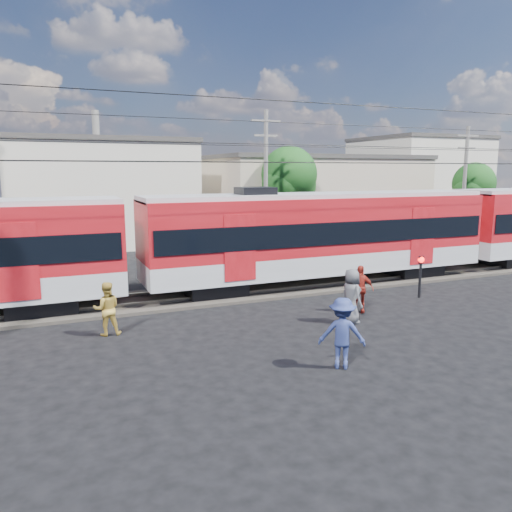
# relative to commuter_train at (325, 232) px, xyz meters

# --- Properties ---
(ground) EXTENTS (120.00, 120.00, 0.00)m
(ground) POSITION_rel_commuter_train_xyz_m (-5.80, -8.00, -2.40)
(ground) COLOR black
(ground) RESTS_ON ground
(track_bed) EXTENTS (70.00, 3.40, 0.12)m
(track_bed) POSITION_rel_commuter_train_xyz_m (-5.80, 0.00, -2.34)
(track_bed) COLOR #2D2823
(track_bed) RESTS_ON ground
(rail_near) EXTENTS (70.00, 0.12, 0.12)m
(rail_near) POSITION_rel_commuter_train_xyz_m (-5.80, -0.75, -2.22)
(rail_near) COLOR #59544C
(rail_near) RESTS_ON track_bed
(rail_far) EXTENTS (70.00, 0.12, 0.12)m
(rail_far) POSITION_rel_commuter_train_xyz_m (-5.80, 0.75, -2.22)
(rail_far) COLOR #59544C
(rail_far) RESTS_ON track_bed
(commuter_train) EXTENTS (50.30, 3.08, 4.17)m
(commuter_train) POSITION_rel_commuter_train_xyz_m (0.00, 0.00, 0.00)
(commuter_train) COLOR black
(commuter_train) RESTS_ON ground
(building_midwest) EXTENTS (12.24, 12.24, 7.30)m
(building_midwest) POSITION_rel_commuter_train_xyz_m (-7.80, 19.00, 1.25)
(building_midwest) COLOR beige
(building_midwest) RESTS_ON ground
(building_mideast) EXTENTS (16.32, 10.20, 6.30)m
(building_mideast) POSITION_rel_commuter_train_xyz_m (8.20, 16.00, 0.75)
(building_mideast) COLOR #BBA68F
(building_mideast) RESTS_ON ground
(building_east) EXTENTS (10.20, 10.20, 8.30)m
(building_east) POSITION_rel_commuter_train_xyz_m (22.20, 20.00, 1.75)
(building_east) COLOR beige
(building_east) RESTS_ON ground
(utility_pole_mid) EXTENTS (1.80, 0.24, 8.50)m
(utility_pole_mid) POSITION_rel_commuter_train_xyz_m (0.20, 7.00, 2.13)
(utility_pole_mid) COLOR slate
(utility_pole_mid) RESTS_ON ground
(utility_pole_east) EXTENTS (1.80, 0.24, 8.00)m
(utility_pole_east) POSITION_rel_commuter_train_xyz_m (14.20, 6.00, 1.88)
(utility_pole_east) COLOR slate
(utility_pole_east) RESTS_ON ground
(tree_near) EXTENTS (3.82, 3.64, 6.72)m
(tree_near) POSITION_rel_commuter_train_xyz_m (3.38, 10.09, 2.26)
(tree_near) COLOR #382619
(tree_near) RESTS_ON ground
(tree_far) EXTENTS (3.36, 3.12, 5.76)m
(tree_far) POSITION_rel_commuter_train_xyz_m (18.38, 9.09, 1.59)
(tree_far) COLOR #382619
(tree_far) RESTS_ON ground
(pedestrian_b) EXTENTS (0.89, 0.72, 1.72)m
(pedestrian_b) POSITION_rel_commuter_train_xyz_m (-9.99, -3.48, -1.54)
(pedestrian_b) COLOR gold
(pedestrian_b) RESTS_ON ground
(pedestrian_c) EXTENTS (1.42, 1.23, 1.90)m
(pedestrian_c) POSITION_rel_commuter_train_xyz_m (-4.61, -8.67, -1.45)
(pedestrian_c) COLOR navy
(pedestrian_c) RESTS_ON ground
(pedestrian_d) EXTENTS (1.09, 0.92, 1.75)m
(pedestrian_d) POSITION_rel_commuter_train_xyz_m (-1.11, -4.39, -1.53)
(pedestrian_d) COLOR maroon
(pedestrian_d) RESTS_ON ground
(pedestrian_e) EXTENTS (0.68, 0.97, 1.89)m
(pedestrian_e) POSITION_rel_commuter_train_xyz_m (-2.15, -5.41, -1.46)
(pedestrian_e) COLOR #4E4F54
(pedestrian_e) RESTS_ON ground
(crossing_signal) EXTENTS (0.25, 0.25, 1.74)m
(crossing_signal) POSITION_rel_commuter_train_xyz_m (2.37, -3.62, -1.19)
(crossing_signal) COLOR black
(crossing_signal) RESTS_ON ground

